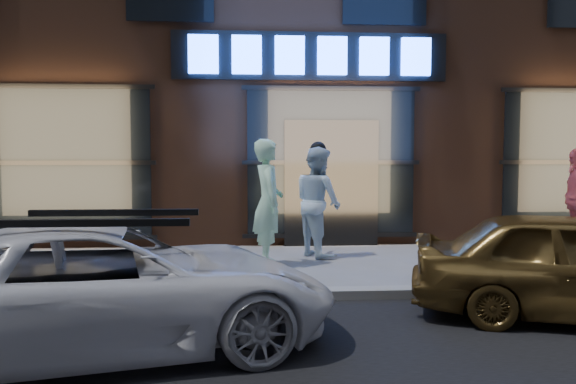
# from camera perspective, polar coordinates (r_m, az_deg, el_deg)

# --- Properties ---
(ground) EXTENTS (90.00, 90.00, 0.00)m
(ground) POSITION_cam_1_polar(r_m,az_deg,el_deg) (7.11, 9.04, -10.56)
(ground) COLOR slate
(ground) RESTS_ON ground
(curb) EXTENTS (60.00, 0.25, 0.12)m
(curb) POSITION_cam_1_polar(r_m,az_deg,el_deg) (7.10, 9.04, -10.09)
(curb) COLOR gray
(curb) RESTS_ON ground
(storefront_building) EXTENTS (30.20, 8.28, 10.30)m
(storefront_building) POSITION_cam_1_polar(r_m,az_deg,el_deg) (15.16, 2.15, 16.83)
(storefront_building) COLOR #54301E
(storefront_building) RESTS_ON ground
(man_bowtie) EXTENTS (0.57, 0.78, 2.00)m
(man_bowtie) POSITION_cam_1_polar(r_m,az_deg,el_deg) (8.86, -2.03, -1.07)
(man_bowtie) COLOR #C2FFD3
(man_bowtie) RESTS_ON ground
(man_cap) EXTENTS (1.03, 1.13, 1.89)m
(man_cap) POSITION_cam_1_polar(r_m,az_deg,el_deg) (9.67, 3.06, -0.98)
(man_cap) COLOR white
(man_cap) RESTS_ON ground
(white_suv) EXTENTS (4.51, 2.86, 1.16)m
(white_suv) POSITION_cam_1_polar(r_m,az_deg,el_deg) (5.37, -18.05, -9.15)
(white_suv) COLOR silver
(white_suv) RESTS_ON ground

